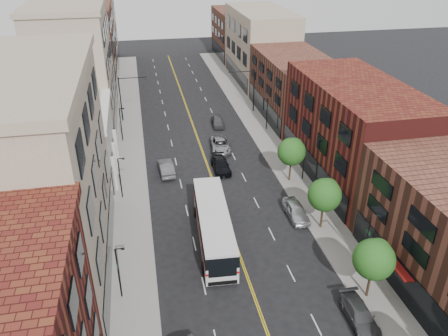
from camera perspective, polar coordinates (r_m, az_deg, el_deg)
sidewalk_left at (r=61.75m, az=-12.14°, el=1.65°), size 4.00×110.00×0.15m
sidewalk_right at (r=64.27m, az=5.92°, el=3.26°), size 4.00×110.00×0.15m
bldg_l_tanoffice at (r=39.13m, az=-23.35°, el=-1.87°), size 10.00×22.00×18.00m
bldg_l_white at (r=57.15m, az=-19.50°, el=2.71°), size 10.00×14.00×8.00m
bldg_l_far_a at (r=71.39m, az=-18.73°, el=12.15°), size 10.00×20.00×18.00m
bldg_l_far_b at (r=91.06m, az=-17.42°, el=14.64°), size 10.00×20.00×15.00m
bldg_l_far_c at (r=108.20m, az=-16.92°, el=18.09°), size 10.00×16.00×20.00m
bldg_r_mid at (r=55.19m, az=16.54°, el=4.57°), size 10.00×22.00×12.00m
bldg_r_far_a at (r=73.46m, az=9.16°, el=10.43°), size 10.00×20.00×10.00m
bldg_r_far_b at (r=92.20m, az=4.75°, el=15.63°), size 10.00×22.00×14.00m
bldg_r_far_c at (r=111.45m, az=1.83°, el=17.13°), size 10.00×18.00×11.00m
tree_r_1 at (r=37.85m, az=19.07°, el=-11.04°), size 3.40×3.40×5.59m
tree_r_2 at (r=44.97m, az=13.08°, el=-3.30°), size 3.40×3.40×5.59m
tree_r_3 at (r=53.04m, az=8.88°, el=2.24°), size 3.40×3.40×5.59m
lamp_l_1 at (r=37.47m, az=-13.58°, el=-12.86°), size 0.81×0.55×5.05m
lamp_l_2 at (r=50.70m, az=-13.39°, el=-1.01°), size 0.81×0.55×5.05m
lamp_l_3 at (r=65.18m, az=-13.29°, el=5.78°), size 0.81×0.55×5.05m
lamp_r_1 at (r=41.85m, az=18.15°, el=-8.64°), size 0.81×0.55×5.05m
lamp_r_2 at (r=54.02m, az=10.38°, el=1.24°), size 0.81×0.55×5.05m
lamp_r_3 at (r=67.79m, az=5.60°, el=7.30°), size 0.81×0.55×5.05m
signal_mast_left at (r=72.09m, az=-12.85°, el=9.44°), size 4.49×0.18×7.20m
signal_mast_right at (r=74.32m, az=3.39°, el=10.66°), size 4.49×0.18×7.20m
city_bus at (r=43.20m, az=-1.37°, el=-7.29°), size 3.87×13.57×3.45m
car_parked_mid at (r=37.73m, az=17.28°, el=-17.88°), size 2.09×4.87×1.40m
car_parked_far at (r=47.83m, az=9.36°, el=-5.51°), size 1.96×4.82×1.64m
car_lane_behind at (r=56.07m, az=-7.57°, el=0.04°), size 2.01×5.03×1.63m
car_lane_a at (r=56.34m, az=-0.41°, el=0.36°), size 2.06×5.06×1.47m
car_lane_b at (r=61.76m, az=-0.48°, el=3.05°), size 3.07×5.80×1.55m
car_lane_c at (r=69.80m, az=-0.82°, el=6.11°), size 2.06×4.53×1.51m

